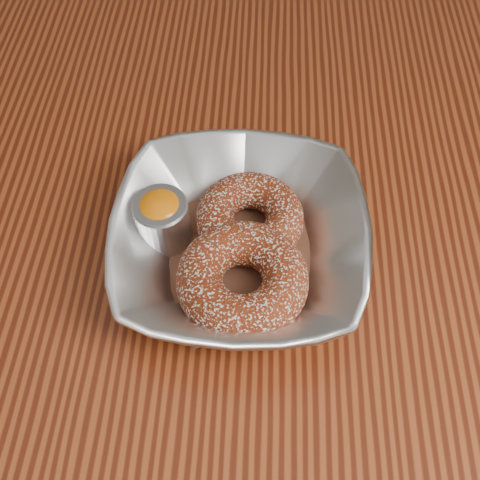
{
  "coord_description": "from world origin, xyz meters",
  "views": [
    {
      "loc": [
        -0.07,
        -0.33,
        1.2
      ],
      "look_at": [
        -0.08,
        -0.06,
        0.78
      ],
      "focal_mm": 42.0,
      "sensor_mm": 36.0,
      "label": 1
    }
  ],
  "objects_px": {
    "serving_bowl": "(240,241)",
    "table": "(317,261)",
    "donut_front": "(242,279)",
    "ramekin": "(162,218)",
    "donut_back": "(250,218)"
  },
  "relations": [
    {
      "from": "serving_bowl",
      "to": "table",
      "type": "bearing_deg",
      "value": 35.32
    },
    {
      "from": "table",
      "to": "donut_front",
      "type": "relative_size",
      "value": 10.59
    },
    {
      "from": "table",
      "to": "donut_front",
      "type": "height_order",
      "value": "donut_front"
    },
    {
      "from": "table",
      "to": "donut_front",
      "type": "xyz_separation_m",
      "value": [
        -0.08,
        -0.1,
        0.13
      ]
    },
    {
      "from": "serving_bowl",
      "to": "donut_front",
      "type": "height_order",
      "value": "serving_bowl"
    },
    {
      "from": "table",
      "to": "ramekin",
      "type": "relative_size",
      "value": 21.59
    },
    {
      "from": "donut_front",
      "to": "ramekin",
      "type": "bearing_deg",
      "value": 143.54
    },
    {
      "from": "ramekin",
      "to": "serving_bowl",
      "type": "bearing_deg",
      "value": -12.21
    },
    {
      "from": "table",
      "to": "donut_back",
      "type": "height_order",
      "value": "donut_back"
    },
    {
      "from": "table",
      "to": "donut_front",
      "type": "bearing_deg",
      "value": -128.98
    },
    {
      "from": "donut_front",
      "to": "ramekin",
      "type": "distance_m",
      "value": 0.09
    },
    {
      "from": "donut_back",
      "to": "ramekin",
      "type": "relative_size",
      "value": 1.79
    },
    {
      "from": "donut_front",
      "to": "ramekin",
      "type": "xyz_separation_m",
      "value": [
        -0.07,
        0.06,
        0.01
      ]
    },
    {
      "from": "donut_back",
      "to": "donut_front",
      "type": "relative_size",
      "value": 0.88
    },
    {
      "from": "serving_bowl",
      "to": "donut_back",
      "type": "xyz_separation_m",
      "value": [
        0.01,
        0.03,
        -0.0
      ]
    }
  ]
}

